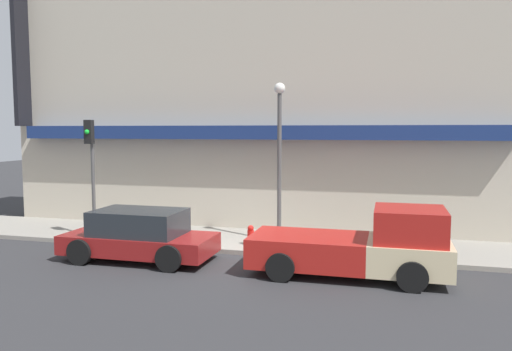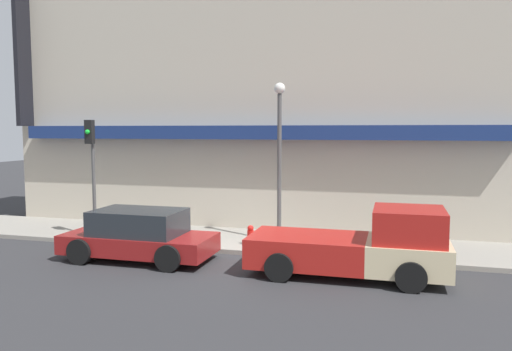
{
  "view_description": "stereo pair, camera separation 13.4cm",
  "coord_description": "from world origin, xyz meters",
  "px_view_note": "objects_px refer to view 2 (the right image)",
  "views": [
    {
      "loc": [
        5.07,
        -14.38,
        3.84
      ],
      "look_at": [
        0.87,
        1.33,
        2.34
      ],
      "focal_mm": 35.0,
      "sensor_mm": 36.0,
      "label": 1
    },
    {
      "loc": [
        5.2,
        -14.35,
        3.84
      ],
      "look_at": [
        0.87,
        1.33,
        2.34
      ],
      "focal_mm": 35.0,
      "sensor_mm": 36.0,
      "label": 2
    }
  ],
  "objects_px": {
    "pickup_truck": "(361,246)",
    "parked_car": "(139,235)",
    "street_lamp": "(279,142)",
    "traffic_light": "(92,158)",
    "fire_hydrant": "(251,235)"
  },
  "relations": [
    {
      "from": "traffic_light",
      "to": "street_lamp",
      "type": "bearing_deg",
      "value": 9.94
    },
    {
      "from": "pickup_truck",
      "to": "traffic_light",
      "type": "height_order",
      "value": "traffic_light"
    },
    {
      "from": "street_lamp",
      "to": "traffic_light",
      "type": "relative_size",
      "value": 1.29
    },
    {
      "from": "fire_hydrant",
      "to": "traffic_light",
      "type": "xyz_separation_m",
      "value": [
        -5.49,
        -0.38,
        2.43
      ]
    },
    {
      "from": "pickup_truck",
      "to": "fire_hydrant",
      "type": "distance_m",
      "value": 4.2
    },
    {
      "from": "pickup_truck",
      "to": "parked_car",
      "type": "xyz_separation_m",
      "value": [
        -6.44,
        0.0,
        -0.08
      ]
    },
    {
      "from": "fire_hydrant",
      "to": "street_lamp",
      "type": "distance_m",
      "value": 3.14
    },
    {
      "from": "pickup_truck",
      "to": "street_lamp",
      "type": "xyz_separation_m",
      "value": [
        -2.84,
        2.83,
        2.61
      ]
    },
    {
      "from": "pickup_truck",
      "to": "fire_hydrant",
      "type": "xyz_separation_m",
      "value": [
        -3.62,
        2.11,
        -0.35
      ]
    },
    {
      "from": "traffic_light",
      "to": "fire_hydrant",
      "type": "bearing_deg",
      "value": 3.98
    },
    {
      "from": "pickup_truck",
      "to": "traffic_light",
      "type": "relative_size",
      "value": 1.28
    },
    {
      "from": "fire_hydrant",
      "to": "street_lamp",
      "type": "bearing_deg",
      "value": 42.67
    },
    {
      "from": "street_lamp",
      "to": "traffic_light",
      "type": "bearing_deg",
      "value": -170.06
    },
    {
      "from": "street_lamp",
      "to": "traffic_light",
      "type": "distance_m",
      "value": 6.38
    },
    {
      "from": "street_lamp",
      "to": "fire_hydrant",
      "type": "bearing_deg",
      "value": -137.33
    }
  ]
}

